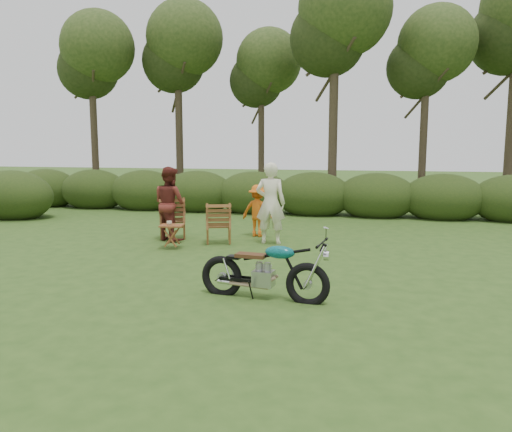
% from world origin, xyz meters
% --- Properties ---
extents(ground, '(80.00, 80.00, 0.00)m').
position_xyz_m(ground, '(0.00, 0.00, 0.00)').
color(ground, '#2C4B19').
rests_on(ground, ground).
extents(tree_line, '(22.52, 11.62, 8.14)m').
position_xyz_m(tree_line, '(0.50, 9.74, 3.81)').
color(tree_line, '#33251C').
rests_on(tree_line, ground).
extents(motorcycle, '(1.92, 0.89, 1.06)m').
position_xyz_m(motorcycle, '(0.45, -0.25, 0.00)').
color(motorcycle, '#0B979B').
rests_on(motorcycle, ground).
extents(lawn_chair_right, '(0.81, 0.81, 0.93)m').
position_xyz_m(lawn_chair_right, '(-1.51, 3.66, 0.00)').
color(lawn_chair_right, '#5A3316').
rests_on(lawn_chair_right, ground).
extents(lawn_chair_left, '(0.89, 0.89, 1.00)m').
position_xyz_m(lawn_chair_left, '(-2.77, 3.97, 0.00)').
color(lawn_chair_left, brown).
rests_on(lawn_chair_left, ground).
extents(side_table, '(0.58, 0.51, 0.53)m').
position_xyz_m(side_table, '(-2.29, 2.77, 0.26)').
color(side_table, brown).
rests_on(side_table, ground).
extents(cup, '(0.12, 0.12, 0.09)m').
position_xyz_m(cup, '(-2.33, 2.74, 0.57)').
color(cup, beige).
rests_on(cup, side_table).
extents(adult_a, '(0.70, 0.47, 1.86)m').
position_xyz_m(adult_a, '(-0.33, 3.85, 0.00)').
color(adult_a, '#F9F1CD').
rests_on(adult_a, ground).
extents(adult_b, '(1.07, 1.01, 1.75)m').
position_xyz_m(adult_b, '(-2.71, 3.68, 0.00)').
color(adult_b, maroon).
rests_on(adult_b, ground).
extents(child, '(0.90, 0.61, 1.28)m').
position_xyz_m(child, '(-0.82, 4.67, 0.00)').
color(child, '#DA6014').
rests_on(child, ground).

